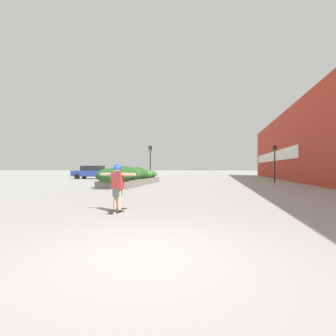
{
  "coord_description": "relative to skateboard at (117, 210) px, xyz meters",
  "views": [
    {
      "loc": [
        1.06,
        -3.77,
        1.31
      ],
      "look_at": [
        -1.29,
        8.56,
        1.31
      ],
      "focal_mm": 28.0,
      "sensor_mm": 36.0,
      "label": 1
    }
  ],
  "objects": [
    {
      "name": "car_leftmost",
      "position": [
        -12.24,
        22.4,
        0.76
      ],
      "size": [
        4.54,
        1.92,
        1.61
      ],
      "rotation": [
        0.0,
        0.0,
        1.57
      ],
      "color": "navy",
      "rests_on": "ground_plane"
    },
    {
      "name": "building_wall_right",
      "position": [
        10.23,
        17.25,
        3.63
      ],
      "size": [
        0.67,
        49.45,
        7.41
      ],
      "color": "#B23323",
      "rests_on": "ground_plane"
    },
    {
      "name": "skateboard",
      "position": [
        0.0,
        0.0,
        0.0
      ],
      "size": [
        0.38,
        0.74,
        0.09
      ],
      "rotation": [
        0.0,
        0.0,
        -0.27
      ],
      "color": "black",
      "rests_on": "ground_plane"
    },
    {
      "name": "traffic_light_right",
      "position": [
        7.92,
        17.54,
        2.21
      ],
      "size": [
        0.28,
        0.3,
        3.33
      ],
      "color": "black",
      "rests_on": "ground_plane"
    },
    {
      "name": "skateboarder",
      "position": [
        -0.0,
        0.0,
        0.83
      ],
      "size": [
        1.23,
        0.41,
        1.34
      ],
      "rotation": [
        0.0,
        0.0,
        -0.27
      ],
      "color": "tan",
      "rests_on": "skateboard"
    },
    {
      "name": "planter_box",
      "position": [
        -3.63,
        12.14,
        0.6
      ],
      "size": [
        2.33,
        9.57,
        1.44
      ],
      "color": "slate",
      "rests_on": "ground_plane"
    },
    {
      "name": "traffic_light_left",
      "position": [
        -3.73,
        18.07,
        2.34
      ],
      "size": [
        0.28,
        0.3,
        3.54
      ],
      "color": "black",
      "rests_on": "ground_plane"
    },
    {
      "name": "ground_plane",
      "position": [
        1.84,
        -3.5,
        -0.07
      ],
      "size": [
        300.0,
        300.0,
        0.0
      ],
      "primitive_type": "plane",
      "color": "gray"
    }
  ]
}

